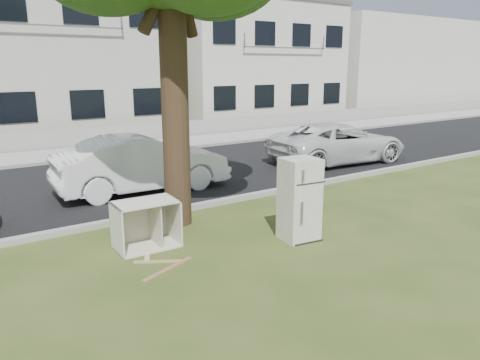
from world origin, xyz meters
TOP-DOWN VIEW (x-y plane):
  - ground at (0.00, 0.00)m, footprint 120.00×120.00m
  - road at (0.00, 6.00)m, footprint 120.00×7.00m
  - kerb_near at (0.00, 2.45)m, footprint 120.00×0.18m
  - kerb_far at (0.00, 9.55)m, footprint 120.00×0.18m
  - sidewalk at (0.00, 11.00)m, footprint 120.00×2.80m
  - low_wall at (0.00, 12.60)m, footprint 120.00×0.15m
  - townhouse_center at (0.00, 17.50)m, footprint 11.22×8.16m
  - townhouse_right at (12.00, 17.50)m, footprint 10.20×8.16m
  - filler_right at (26.00, 18.00)m, footprint 16.00×9.00m
  - fridge at (1.04, -0.31)m, footprint 0.71×0.67m
  - cabinet at (-1.49, 0.92)m, footprint 1.13×0.72m
  - plank_a at (-1.60, -0.16)m, footprint 1.07×0.49m
  - plank_b at (-1.60, 0.19)m, footprint 0.77×0.50m
  - plank_c at (-1.60, 0.66)m, footprint 0.40×0.71m
  - car_center at (0.01, 4.61)m, footprint 4.52×1.80m
  - car_right at (6.93, 4.39)m, footprint 5.02×2.70m

SIDE VIEW (x-z plane):
  - ground at x=0.00m, z-range 0.00..0.00m
  - kerb_near at x=0.00m, z-range -0.06..0.06m
  - kerb_far at x=0.00m, z-range -0.06..0.06m
  - road at x=0.00m, z-range 0.00..0.01m
  - sidewalk at x=0.00m, z-range 0.00..0.01m
  - plank_b at x=-1.60m, z-range 0.00..0.02m
  - plank_c at x=-1.60m, z-range 0.00..0.02m
  - plank_a at x=-1.60m, z-range 0.00..0.02m
  - low_wall at x=0.00m, z-range 0.00..0.70m
  - cabinet at x=-1.49m, z-range 0.00..0.86m
  - car_right at x=6.93m, z-range 0.00..1.34m
  - car_center at x=0.01m, z-range 0.00..1.46m
  - fridge at x=1.04m, z-range 0.00..1.55m
  - filler_right at x=26.00m, z-range 0.00..6.40m
  - townhouse_right at x=12.00m, z-range 0.00..6.84m
  - townhouse_center at x=0.00m, z-range 0.00..7.44m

